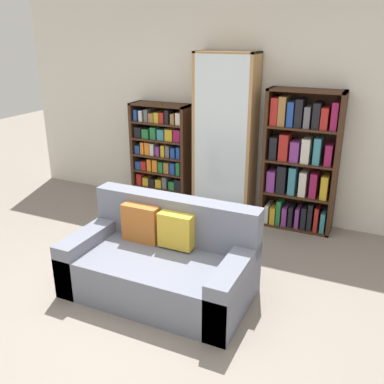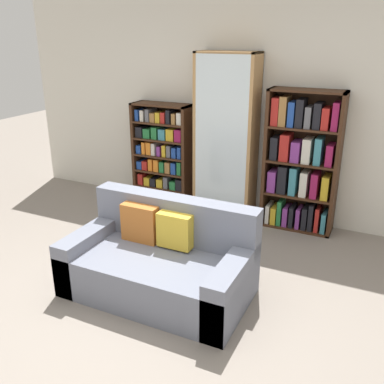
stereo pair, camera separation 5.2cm
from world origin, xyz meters
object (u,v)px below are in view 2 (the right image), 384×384
object	(u,v)px
bookshelf_right	(301,163)
bookshelf_left	(163,156)
display_cabinet	(226,139)
wine_bottle	(232,237)
couch	(160,263)

from	to	relation	value
bookshelf_right	bookshelf_left	bearing A→B (deg)	180.00
bookshelf_left	display_cabinet	world-z (taller)	display_cabinet
bookshelf_left	bookshelf_right	distance (m)	1.85
bookshelf_right	wine_bottle	distance (m)	1.22
bookshelf_right	wine_bottle	world-z (taller)	bookshelf_right
display_cabinet	bookshelf_right	distance (m)	0.95
display_cabinet	bookshelf_right	bearing A→B (deg)	0.97
couch	bookshelf_left	size ratio (longest dim) A/B	1.19
couch	display_cabinet	bearing A→B (deg)	93.52
wine_bottle	bookshelf_left	bearing A→B (deg)	146.97
couch	wine_bottle	world-z (taller)	couch
couch	wine_bottle	size ratio (longest dim) A/B	4.91
display_cabinet	wine_bottle	bearing A→B (deg)	-63.57
couch	bookshelf_left	bearing A→B (deg)	118.25
couch	bookshelf_right	size ratio (longest dim) A/B	0.99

